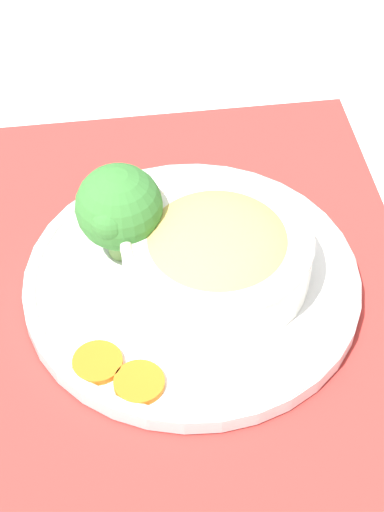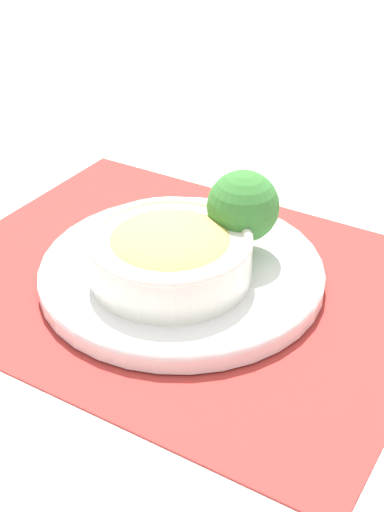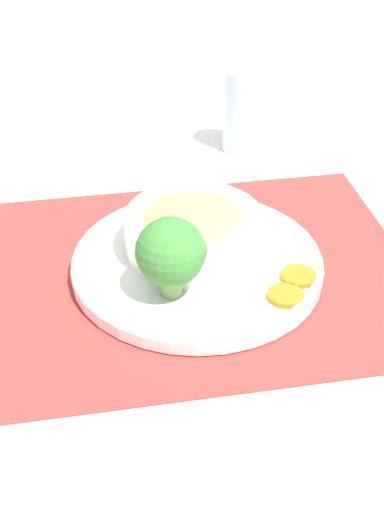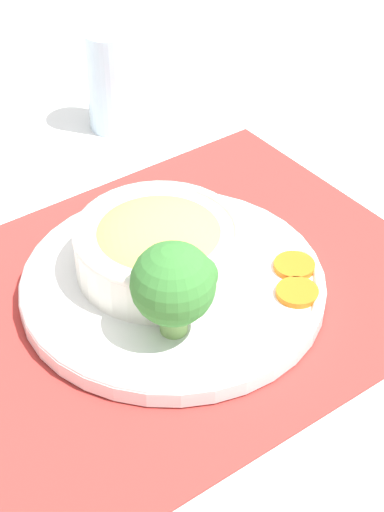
{
  "view_description": "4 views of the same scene",
  "coord_description": "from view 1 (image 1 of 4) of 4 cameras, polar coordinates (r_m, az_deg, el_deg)",
  "views": [
    {
      "loc": [
        -0.49,
        0.08,
        0.59
      ],
      "look_at": [
        0.0,
        -0.0,
        0.05
      ],
      "focal_mm": 60.0,
      "sensor_mm": 36.0,
      "label": 1
    },
    {
      "loc": [
        0.32,
        -0.53,
        0.43
      ],
      "look_at": [
        0.01,
        -0.0,
        0.04
      ],
      "focal_mm": 50.0,
      "sensor_mm": 36.0,
      "label": 2
    },
    {
      "loc": [
        0.14,
        0.67,
        0.51
      ],
      "look_at": [
        0.01,
        0.02,
        0.04
      ],
      "focal_mm": 50.0,
      "sensor_mm": 36.0,
      "label": 3
    },
    {
      "loc": [
        0.37,
        0.51,
        0.56
      ],
      "look_at": [
        -0.02,
        0.01,
        0.05
      ],
      "focal_mm": 60.0,
      "sensor_mm": 36.0,
      "label": 4
    }
  ],
  "objects": [
    {
      "name": "carrot_slice_middle",
      "position": [
        0.69,
        -3.54,
        -8.43
      ],
      "size": [
        0.04,
        0.04,
        0.01
      ],
      "color": "orange",
      "rests_on": "plate"
    },
    {
      "name": "broccoli_floret",
      "position": [
        0.74,
        -4.91,
        3.2
      ],
      "size": [
        0.08,
        0.08,
        0.09
      ],
      "color": "#759E51",
      "rests_on": "plate"
    },
    {
      "name": "ground_plane",
      "position": [
        0.77,
        0.01,
        -2.41
      ],
      "size": [
        4.0,
        4.0,
        0.0
      ],
      "primitive_type": "plane",
      "color": "white"
    },
    {
      "name": "placemat",
      "position": [
        0.77,
        0.01,
        -2.31
      ],
      "size": [
        0.52,
        0.42,
        0.0
      ],
      "color": "#B2332D",
      "rests_on": "ground_plane"
    },
    {
      "name": "plate",
      "position": [
        0.76,
        0.01,
        -1.66
      ],
      "size": [
        0.3,
        0.3,
        0.02
      ],
      "color": "white",
      "rests_on": "placemat"
    },
    {
      "name": "carrot_slice_near",
      "position": [
        0.7,
        -6.31,
        -7.07
      ],
      "size": [
        0.04,
        0.04,
        0.01
      ],
      "color": "orange",
      "rests_on": "plate"
    },
    {
      "name": "bowl",
      "position": [
        0.73,
        1.74,
        0.04
      ],
      "size": [
        0.17,
        0.17,
        0.06
      ],
      "color": "silver",
      "rests_on": "plate"
    }
  ]
}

